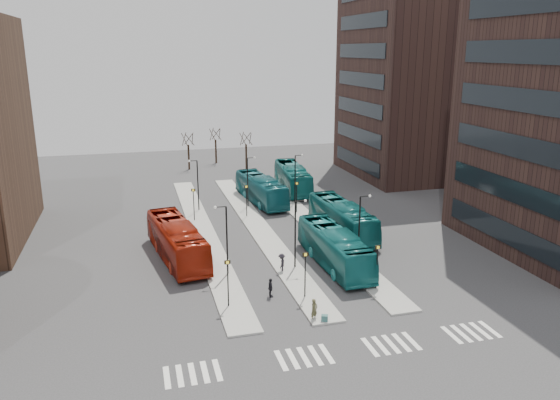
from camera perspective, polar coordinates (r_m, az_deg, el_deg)
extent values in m
plane|color=#2F2F32|center=(32.89, 6.54, -19.27)|extent=(160.00, 160.00, 0.00)
cube|color=gray|center=(58.39, -8.08, -3.29)|extent=(2.50, 45.00, 0.15)
cube|color=gray|center=(59.36, -2.33, -2.83)|extent=(2.50, 45.00, 0.15)
cube|color=gray|center=(60.90, 3.19, -2.36)|extent=(2.50, 45.00, 0.15)
cube|color=navy|center=(39.59, 4.68, -12.29)|extent=(0.57, 0.52, 0.58)
imported|color=maroon|center=(51.01, -10.75, -4.18)|extent=(4.92, 13.09, 3.56)
imported|color=#146465|center=(48.92, 5.70, -4.95)|extent=(3.13, 12.19, 3.38)
imported|color=#135760|center=(68.62, -2.01, 1.12)|extent=(4.32, 12.46, 3.40)
imported|color=#125B5C|center=(57.17, 6.49, -1.90)|extent=(3.37, 12.46, 3.44)
imported|color=#146464|center=(74.51, 1.33, 2.33)|extent=(4.11, 12.90, 3.53)
imported|color=#48462B|center=(39.61, 3.60, -11.38)|extent=(0.72, 0.64, 1.64)
imported|color=black|center=(46.05, -10.34, -7.51)|extent=(1.02, 0.87, 1.82)
imported|color=black|center=(43.01, -1.00, -9.16)|extent=(0.38, 0.90, 1.54)
imported|color=black|center=(47.51, 0.18, -6.60)|extent=(0.99, 1.25, 1.69)
cube|color=silver|center=(34.48, -11.74, -17.70)|extent=(0.35, 2.40, 0.01)
cube|color=silver|center=(34.51, -10.44, -17.60)|extent=(0.35, 2.40, 0.01)
cube|color=silver|center=(34.56, -9.14, -17.48)|extent=(0.35, 2.40, 0.01)
cube|color=silver|center=(34.62, -7.85, -17.36)|extent=(0.35, 2.40, 0.01)
cube|color=silver|center=(34.70, -6.56, -17.23)|extent=(0.35, 2.40, 0.01)
cube|color=silver|center=(35.38, 0.12, -16.41)|extent=(0.35, 2.40, 0.01)
cube|color=silver|center=(35.55, 1.34, -16.24)|extent=(0.35, 2.40, 0.01)
cube|color=silver|center=(35.74, 2.54, -16.07)|extent=(0.35, 2.40, 0.01)
cube|color=silver|center=(35.95, 3.72, -15.88)|extent=(0.35, 2.40, 0.01)
cube|color=silver|center=(36.17, 4.89, -15.70)|extent=(0.35, 2.40, 0.01)
cube|color=silver|center=(37.19, 9.39, -14.92)|extent=(0.35, 2.40, 0.01)
cube|color=silver|center=(37.47, 10.47, -14.72)|extent=(0.35, 2.40, 0.01)
cube|color=silver|center=(37.77, 11.53, -14.52)|extent=(0.35, 2.40, 0.01)
cube|color=silver|center=(38.09, 12.57, -14.32)|extent=(0.35, 2.40, 0.01)
cube|color=silver|center=(38.41, 13.60, -14.11)|extent=(0.35, 2.40, 0.01)
cube|color=silver|center=(39.83, 17.49, -13.29)|extent=(0.35, 2.40, 0.01)
cube|color=silver|center=(40.21, 18.42, -13.09)|extent=(0.35, 2.40, 0.01)
cube|color=silver|center=(40.60, 19.33, -12.88)|extent=(0.35, 2.40, 0.01)
cube|color=silver|center=(41.00, 20.22, -12.68)|extent=(0.35, 2.40, 0.01)
cube|color=silver|center=(41.41, 21.09, -12.48)|extent=(0.35, 2.40, 0.01)
cube|color=black|center=(54.68, 22.06, -2.93)|extent=(0.12, 16.00, 2.00)
cube|color=black|center=(53.63, 22.49, 1.13)|extent=(0.12, 16.00, 2.00)
cube|color=black|center=(52.86, 22.93, 5.33)|extent=(0.12, 16.00, 2.00)
cube|color=black|center=(52.39, 23.39, 9.63)|extent=(0.12, 16.00, 2.00)
cube|color=black|center=(52.23, 23.87, 13.99)|extent=(0.12, 16.00, 2.00)
cube|color=black|center=(52.37, 24.37, 18.34)|extent=(0.12, 16.00, 2.00)
cube|color=#2F1E1A|center=(86.23, 14.66, 12.53)|extent=(20.00, 20.00, 30.00)
cube|color=black|center=(83.26, 8.02, 4.10)|extent=(0.12, 16.00, 2.00)
cube|color=black|center=(82.57, 8.13, 6.82)|extent=(0.12, 16.00, 2.00)
cube|color=black|center=(82.08, 8.23, 9.58)|extent=(0.12, 16.00, 2.00)
cube|color=black|center=(81.78, 8.34, 12.37)|extent=(0.12, 16.00, 2.00)
cube|color=black|center=(81.67, 8.46, 15.17)|extent=(0.12, 16.00, 2.00)
cube|color=black|center=(81.76, 8.57, 17.97)|extent=(0.12, 16.00, 2.00)
cylinder|color=black|center=(41.05, -5.46, -8.75)|extent=(0.10, 0.10, 3.50)
cube|color=black|center=(40.37, -5.52, -6.49)|extent=(0.45, 0.10, 0.30)
cube|color=yellow|center=(40.31, -5.51, -6.52)|extent=(0.20, 0.02, 0.20)
cylinder|color=black|center=(61.61, -8.99, -0.55)|extent=(0.10, 0.10, 3.50)
cube|color=black|center=(61.16, -9.06, 1.03)|extent=(0.45, 0.10, 0.30)
cube|color=yellow|center=(61.10, -9.06, 1.02)|extent=(0.20, 0.02, 0.20)
cylinder|color=black|center=(42.35, 2.64, -7.91)|extent=(0.10, 0.10, 3.50)
cube|color=black|center=(41.69, 2.67, -5.70)|extent=(0.45, 0.10, 0.30)
cube|color=yellow|center=(41.64, 2.69, -5.73)|extent=(0.20, 0.02, 0.20)
cylinder|color=black|center=(62.49, -3.52, -0.15)|extent=(0.10, 0.10, 3.50)
cube|color=black|center=(62.04, -3.55, 1.40)|extent=(0.45, 0.10, 0.30)
cube|color=yellow|center=(61.98, -3.54, 1.39)|extent=(0.20, 0.02, 0.20)
cylinder|color=black|center=(44.43, 10.08, -6.99)|extent=(0.10, 0.10, 3.50)
cube|color=black|center=(43.80, 10.19, -4.87)|extent=(0.45, 0.10, 0.30)
cube|color=yellow|center=(43.75, 10.22, -4.90)|extent=(0.20, 0.02, 0.20)
cylinder|color=black|center=(63.91, 1.75, 0.23)|extent=(0.10, 0.10, 3.50)
cube|color=black|center=(63.48, 1.76, 1.75)|extent=(0.45, 0.10, 0.30)
cube|color=yellow|center=(63.42, 1.78, 1.74)|extent=(0.20, 0.02, 0.20)
cylinder|color=black|center=(46.23, -5.56, -4.25)|extent=(0.14, 0.14, 6.00)
cylinder|color=black|center=(45.25, -6.22, -0.72)|extent=(0.90, 0.08, 0.08)
sphere|color=silver|center=(45.18, -6.78, -0.76)|extent=(0.24, 0.24, 0.24)
cylinder|color=black|center=(65.24, -8.57, 1.51)|extent=(0.14, 0.14, 6.00)
cylinder|color=black|center=(64.54, -9.07, 4.07)|extent=(0.90, 0.08, 0.08)
sphere|color=silver|center=(64.50, -9.47, 4.04)|extent=(0.24, 0.24, 0.24)
cylinder|color=black|center=(47.52, 1.60, -3.63)|extent=(0.14, 0.14, 6.00)
cylinder|color=black|center=(46.75, 2.15, -0.10)|extent=(0.90, 0.08, 0.08)
sphere|color=silver|center=(46.89, 2.68, -0.07)|extent=(0.24, 0.24, 0.24)
cylinder|color=black|center=(66.16, -3.40, 1.85)|extent=(0.14, 0.14, 6.00)
cylinder|color=black|center=(65.61, -3.06, 4.42)|extent=(0.90, 0.08, 0.08)
sphere|color=silver|center=(65.70, -2.67, 4.44)|extent=(0.24, 0.24, 0.24)
cylinder|color=black|center=(49.50, 8.27, -3.00)|extent=(0.14, 0.14, 6.00)
cylinder|color=black|center=(48.82, 8.89, 0.39)|extent=(0.90, 0.08, 0.08)
sphere|color=silver|center=(49.01, 9.37, 0.43)|extent=(0.24, 0.24, 0.24)
cylinder|color=black|center=(67.60, 1.58, 2.17)|extent=(0.14, 0.14, 6.00)
cylinder|color=black|center=(67.10, 1.97, 4.68)|extent=(0.90, 0.08, 0.08)
sphere|color=silver|center=(67.23, 2.34, 4.70)|extent=(0.24, 0.24, 0.24)
cylinder|color=black|center=(88.96, -9.51, 4.44)|extent=(0.30, 0.30, 4.00)
cylinder|color=black|center=(88.53, -9.14, 6.31)|extent=(0.10, 1.56, 1.95)
cylinder|color=black|center=(89.14, -9.50, 6.35)|extent=(1.48, 0.59, 1.97)
cylinder|color=black|center=(88.81, -9.99, 6.30)|extent=(0.90, 1.31, 1.99)
cylinder|color=black|center=(88.00, -9.94, 6.22)|extent=(0.89, 1.31, 1.99)
cylinder|color=black|center=(87.83, -9.41, 6.22)|extent=(1.48, 0.58, 1.97)
cylinder|color=black|center=(93.46, -6.71, 5.07)|extent=(0.30, 0.30, 4.00)
cylinder|color=black|center=(93.09, -6.34, 6.85)|extent=(0.10, 1.56, 1.95)
cylinder|color=black|center=(93.67, -6.70, 6.89)|extent=(1.48, 0.59, 1.97)
cylinder|color=black|center=(93.31, -7.15, 6.85)|extent=(0.90, 1.31, 1.99)
cylinder|color=black|center=(92.50, -7.08, 6.77)|extent=(0.89, 1.31, 1.99)
cylinder|color=black|center=(92.37, -6.57, 6.78)|extent=(1.48, 0.58, 1.97)
cylinder|color=black|center=(88.33, -3.55, 4.54)|extent=(0.30, 0.30, 4.00)
cylinder|color=black|center=(87.97, -3.13, 6.42)|extent=(0.10, 1.56, 1.95)
cylinder|color=black|center=(88.52, -3.53, 6.47)|extent=(1.48, 0.59, 1.97)
cylinder|color=black|center=(88.12, -4.00, 6.42)|extent=(0.90, 1.31, 1.99)
cylinder|color=black|center=(87.32, -3.89, 6.34)|extent=(0.89, 1.31, 1.99)
cylinder|color=black|center=(87.23, -3.35, 6.34)|extent=(1.48, 0.58, 1.97)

